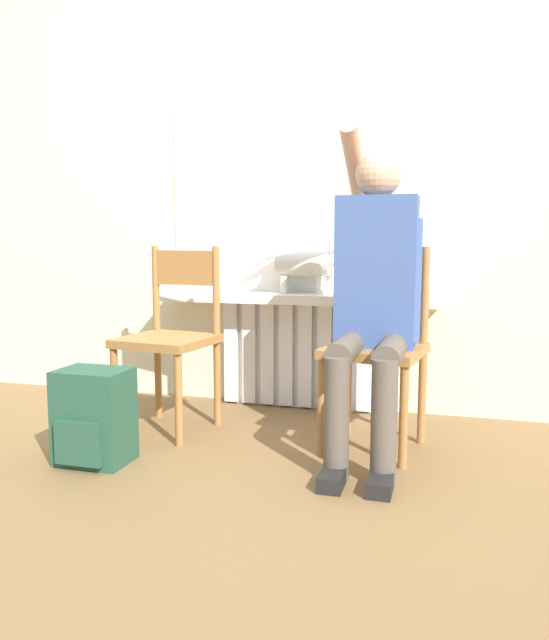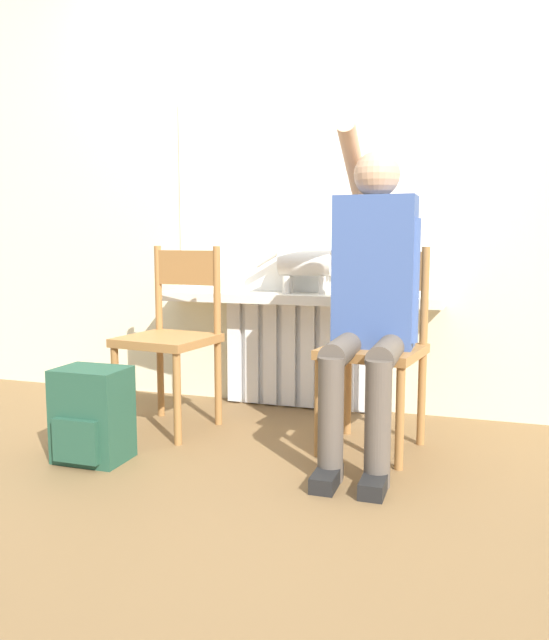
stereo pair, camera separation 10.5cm
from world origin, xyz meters
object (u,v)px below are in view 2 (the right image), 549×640
person (372,289)px  backpack (92,415)px  chair_right (376,345)px  cat (308,264)px  chair_left (172,334)px

person → backpack: person is taller
backpack → chair_right: bearing=25.9°
chair_right → backpack: size_ratio=2.27×
chair_right → backpack: 1.25m
chair_right → cat: cat is taller
chair_left → backpack: bearing=-92.9°
chair_right → person: bearing=-83.9°
cat → backpack: size_ratio=1.28×
chair_left → person: size_ratio=0.63×
chair_right → cat: size_ratio=1.78×
person → cat: bearing=125.6°
person → backpack: bearing=-158.6°
chair_left → backpack: (-0.10, -0.53, -0.27)m
cat → backpack: bearing=-121.8°
chair_left → cat: 0.82m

